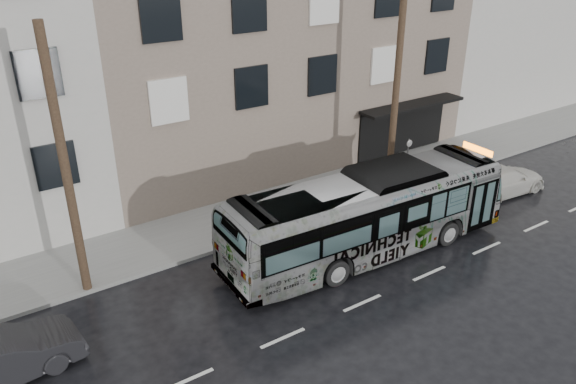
% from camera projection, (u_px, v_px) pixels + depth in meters
% --- Properties ---
extents(ground, '(120.00, 120.00, 0.00)m').
position_uv_depth(ground, '(318.00, 269.00, 20.76)').
color(ground, black).
rests_on(ground, ground).
extents(sidewalk, '(90.00, 3.60, 0.15)m').
position_uv_depth(sidewalk, '(251.00, 215.00, 24.41)').
color(sidewalk, gray).
rests_on(sidewalk, ground).
extents(building_taupe, '(20.00, 12.00, 11.00)m').
position_uv_depth(building_taupe, '(256.00, 47.00, 30.43)').
color(building_taupe, gray).
rests_on(building_taupe, ground).
extents(building_filler, '(18.00, 12.00, 12.00)m').
position_uv_depth(building_filler, '(486.00, 11.00, 39.71)').
color(building_filler, beige).
rests_on(building_filler, ground).
extents(utility_pole_front, '(0.30, 0.30, 9.00)m').
position_uv_depth(utility_pole_front, '(395.00, 99.00, 24.49)').
color(utility_pole_front, '#4C3826').
rests_on(utility_pole_front, sidewalk).
extents(utility_pole_rear, '(0.30, 0.30, 9.00)m').
position_uv_depth(utility_pole_rear, '(65.00, 168.00, 17.48)').
color(utility_pole_rear, '#4C3826').
rests_on(utility_pole_rear, sidewalk).
extents(sign_post, '(0.06, 0.06, 2.40)m').
position_uv_depth(sign_post, '(407.00, 163.00, 26.46)').
color(sign_post, slate).
rests_on(sign_post, sidewalk).
extents(bus, '(11.88, 3.30, 3.28)m').
position_uv_depth(bus, '(368.00, 215.00, 21.13)').
color(bus, '#B2B2B2').
rests_on(bus, ground).
extents(white_sedan, '(4.80, 2.21, 1.36)m').
position_uv_depth(white_sedan, '(502.00, 180.00, 26.32)').
color(white_sedan, silver).
rests_on(white_sedan, ground).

